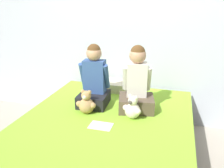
% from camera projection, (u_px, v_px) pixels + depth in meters
% --- Properties ---
extents(ground_plane, '(14.00, 14.00, 0.00)m').
position_uv_depth(ground_plane, '(105.00, 163.00, 2.45)').
color(ground_plane, '#B2A899').
extents(wall_behind_bed, '(8.00, 0.06, 2.50)m').
position_uv_depth(wall_behind_bed, '(130.00, 28.00, 3.03)').
color(wall_behind_bed, silver).
rests_on(wall_behind_bed, ground_plane).
extents(bed, '(1.66, 2.02, 0.50)m').
position_uv_depth(bed, '(105.00, 142.00, 2.37)').
color(bed, '#473828').
rests_on(bed, ground_plane).
extents(child_on_left, '(0.33, 0.36, 0.67)m').
position_uv_depth(child_on_left, '(94.00, 81.00, 2.56)').
color(child_on_left, black).
rests_on(child_on_left, bed).
extents(child_on_right, '(0.41, 0.37, 0.68)m').
position_uv_depth(child_on_right, '(137.00, 85.00, 2.43)').
color(child_on_right, brown).
rests_on(child_on_right, bed).
extents(teddy_bear_held_by_left_child, '(0.21, 0.16, 0.25)m').
position_uv_depth(teddy_bear_held_by_left_child, '(86.00, 103.00, 2.39)').
color(teddy_bear_held_by_left_child, tan).
rests_on(teddy_bear_held_by_left_child, bed).
extents(teddy_bear_held_by_right_child, '(0.19, 0.15, 0.24)m').
position_uv_depth(teddy_bear_held_by_right_child, '(133.00, 109.00, 2.29)').
color(teddy_bear_held_by_right_child, silver).
rests_on(teddy_bear_held_by_right_child, bed).
extents(pillow_at_headboard, '(0.48, 0.31, 0.11)m').
position_uv_depth(pillow_at_headboard, '(124.00, 86.00, 3.02)').
color(pillow_at_headboard, beige).
rests_on(pillow_at_headboard, bed).
extents(sign_card, '(0.21, 0.15, 0.00)m').
position_uv_depth(sign_card, '(101.00, 126.00, 2.17)').
color(sign_card, white).
rests_on(sign_card, bed).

